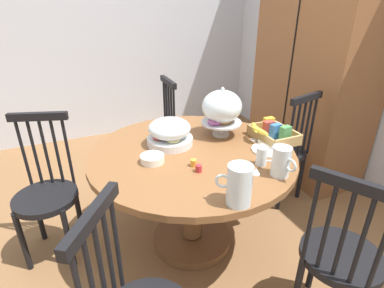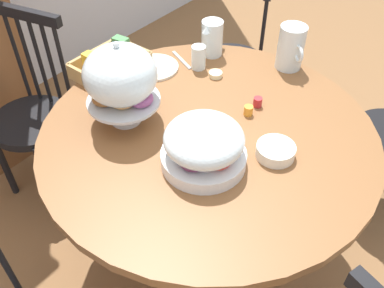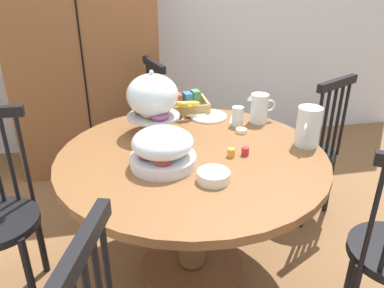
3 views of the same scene
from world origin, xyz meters
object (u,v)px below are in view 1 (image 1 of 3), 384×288
object	(u,v)px
cereal_basket	(272,133)
cereal_bowl	(152,159)
wooden_armoire	(314,74)
windsor_chair_far_side	(283,152)
dining_table	(192,177)
orange_juice_pitcher	(239,187)
china_plate_large	(269,150)
windsor_chair_facing_door	(340,259)
pastry_stand_with_dome	(222,109)
drinking_glass	(262,156)
butter_dish	(245,166)
windsor_chair_near_window	(47,195)
windsor_chair_host_seat	(156,136)
milk_pitcher	(281,163)
fruit_platter_covered	(170,132)
china_plate_small	(270,142)

from	to	relation	value
cereal_basket	cereal_bowl	xyz separation A→B (m)	(-0.02, -0.84, -0.02)
wooden_armoire	windsor_chair_far_side	bearing A→B (deg)	-57.62
dining_table	orange_juice_pitcher	xyz separation A→B (m)	(0.58, -0.02, 0.28)
dining_table	windsor_chair_far_side	size ratio (longest dim) A/B	1.33
orange_juice_pitcher	china_plate_large	distance (m)	0.62
windsor_chair_facing_door	pastry_stand_with_dome	xyz separation A→B (m)	(-1.00, -0.13, 0.48)
dining_table	windsor_chair_facing_door	world-z (taller)	windsor_chair_facing_door
drinking_glass	butter_dish	size ratio (longest dim) A/B	1.83
windsor_chair_near_window	cereal_bowl	xyz separation A→B (m)	(0.35, 0.62, 0.31)
cereal_bowl	drinking_glass	size ratio (longest dim) A/B	1.27
windsor_chair_near_window	windsor_chair_host_seat	xyz separation A→B (m)	(-0.63, 0.95, 0.00)
windsor_chair_facing_door	wooden_armoire	bearing A→B (deg)	142.96
butter_dish	windsor_chair_facing_door	bearing A→B (deg)	22.98
wooden_armoire	milk_pitcher	xyz separation A→B (m)	(1.01, -1.16, -0.17)
fruit_platter_covered	dining_table	bearing A→B (deg)	31.24
windsor_chair_near_window	windsor_chair_host_seat	distance (m)	1.14
cereal_bowl	cereal_basket	bearing A→B (deg)	88.84
china_plate_large	drinking_glass	size ratio (longest dim) A/B	2.00
china_plate_small	cereal_bowl	bearing A→B (deg)	-96.15
windsor_chair_host_seat	china_plate_small	size ratio (longest dim) A/B	6.50
fruit_platter_covered	orange_juice_pitcher	size ratio (longest dim) A/B	1.50
windsor_chair_far_side	wooden_armoire	bearing A→B (deg)	122.38
dining_table	windsor_chair_host_seat	world-z (taller)	windsor_chair_host_seat
pastry_stand_with_dome	drinking_glass	world-z (taller)	pastry_stand_with_dome
dining_table	pastry_stand_with_dome	distance (m)	0.51
pastry_stand_with_dome	china_plate_small	world-z (taller)	pastry_stand_with_dome
dining_table	pastry_stand_with_dome	xyz separation A→B (m)	(-0.15, 0.29, 0.39)
windsor_chair_far_side	milk_pitcher	distance (m)	0.97
wooden_armoire	china_plate_small	bearing A→B (deg)	-55.33
fruit_platter_covered	milk_pitcher	size ratio (longest dim) A/B	1.64
windsor_chair_near_window	fruit_platter_covered	world-z (taller)	windsor_chair_near_window
cereal_basket	china_plate_small	xyz separation A→B (m)	(0.07, -0.07, -0.03)
windsor_chair_facing_door	fruit_platter_covered	distance (m)	1.19
orange_juice_pitcher	cereal_basket	size ratio (longest dim) A/B	0.63
windsor_chair_facing_door	orange_juice_pitcher	bearing A→B (deg)	-121.14
cereal_bowl	dining_table	bearing A→B (deg)	97.80
fruit_platter_covered	orange_juice_pitcher	world-z (taller)	orange_juice_pitcher
pastry_stand_with_dome	windsor_chair_host_seat	bearing A→B (deg)	-163.38
cereal_bowl	windsor_chair_host_seat	bearing A→B (deg)	161.87
china_plate_large	butter_dish	distance (m)	0.28
cereal_bowl	drinking_glass	distance (m)	0.63
windsor_chair_far_side	milk_pitcher	world-z (taller)	windsor_chair_far_side
cereal_basket	china_plate_large	distance (m)	0.19
cereal_bowl	orange_juice_pitcher	bearing A→B (deg)	24.43
windsor_chair_far_side	china_plate_large	xyz separation A→B (m)	(0.39, -0.48, 0.29)
fruit_platter_covered	drinking_glass	size ratio (longest dim) A/B	2.73
orange_juice_pitcher	china_plate_large	world-z (taller)	orange_juice_pitcher
wooden_armoire	china_plate_large	distance (m)	1.29
orange_juice_pitcher	butter_dish	distance (m)	0.35
china_plate_small	windsor_chair_host_seat	bearing A→B (deg)	-156.98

